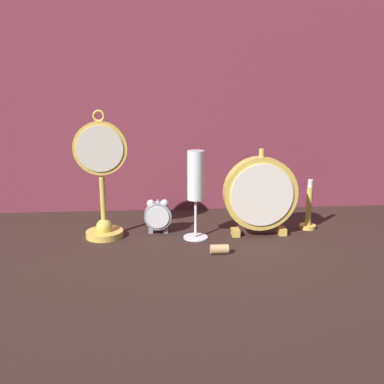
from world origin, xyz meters
name	(u,v)px	position (x,y,z in m)	size (l,w,h in m)	color
ground_plane	(194,245)	(0.00, 0.00, 0.00)	(4.00, 4.00, 0.00)	black
fabric_backdrop_drape	(186,86)	(0.00, 0.33, 0.38)	(1.64, 0.01, 0.76)	brown
pocket_watch_on_stand	(102,181)	(-0.23, 0.08, 0.15)	(0.13, 0.10, 0.32)	gold
alarm_clock_twin_bell	(158,215)	(-0.09, 0.10, 0.05)	(0.07, 0.03, 0.09)	gray
mantel_clock_silver	(260,194)	(0.17, 0.06, 0.11)	(0.19, 0.04, 0.23)	gold
champagne_flute	(196,183)	(0.01, 0.05, 0.14)	(0.06, 0.06, 0.22)	silver
brass_candlestick	(308,213)	(0.32, 0.11, 0.04)	(0.04, 0.04, 0.14)	gold
wine_cork	(219,249)	(0.05, -0.06, 0.01)	(0.02, 0.02, 0.04)	tan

